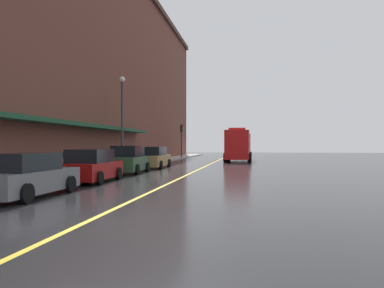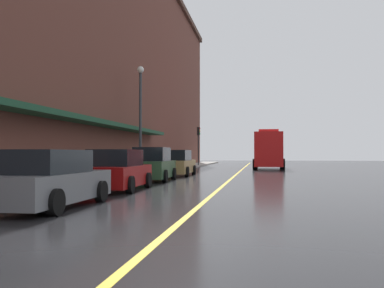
# 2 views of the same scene
# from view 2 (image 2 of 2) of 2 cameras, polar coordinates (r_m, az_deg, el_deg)

# --- Properties ---
(ground_plane) EXTENTS (112.00, 112.00, 0.00)m
(ground_plane) POSITION_cam_2_polar(r_m,az_deg,el_deg) (31.91, 6.28, -3.91)
(ground_plane) COLOR #232326
(sidewalk_left) EXTENTS (2.40, 70.00, 0.15)m
(sidewalk_left) POSITION_cam_2_polar(r_m,az_deg,el_deg) (32.82, -4.61, -3.71)
(sidewalk_left) COLOR #ADA8A0
(sidewalk_left) RESTS_ON ground
(lane_center_stripe) EXTENTS (0.16, 70.00, 0.01)m
(lane_center_stripe) POSITION_cam_2_polar(r_m,az_deg,el_deg) (31.91, 6.28, -3.90)
(lane_center_stripe) COLOR gold
(lane_center_stripe) RESTS_ON ground
(brick_building_left) EXTENTS (10.01, 64.00, 18.93)m
(brick_building_left) POSITION_cam_2_polar(r_m,az_deg,el_deg) (34.60, -14.28, 12.14)
(brick_building_left) COLOR brown
(brick_building_left) RESTS_ON ground
(parked_car_0) EXTENTS (1.99, 4.62, 1.56)m
(parked_car_0) POSITION_cam_2_polar(r_m,az_deg,el_deg) (11.97, -18.80, -4.68)
(parked_car_0) COLOR #595B60
(parked_car_0) RESTS_ON ground
(parked_car_1) EXTENTS (2.14, 4.49, 1.61)m
(parked_car_1) POSITION_cam_2_polar(r_m,az_deg,el_deg) (17.03, -10.11, -3.62)
(parked_car_1) COLOR maroon
(parked_car_1) RESTS_ON ground
(parked_car_2) EXTENTS (2.12, 4.25, 1.78)m
(parked_car_2) POSITION_cam_2_polar(r_m,az_deg,el_deg) (22.62, -5.33, -2.88)
(parked_car_2) COLOR #2D5133
(parked_car_2) RESTS_ON ground
(parked_car_3) EXTENTS (2.15, 4.79, 1.68)m
(parked_car_3) POSITION_cam_2_polar(r_m,az_deg,el_deg) (27.95, -2.14, -2.66)
(parked_car_3) COLOR #A5844C
(parked_car_3) RESTS_ON ground
(fire_truck) EXTENTS (2.91, 7.85, 3.59)m
(fire_truck) POSITION_cam_2_polar(r_m,az_deg,el_deg) (40.35, 10.36, -0.92)
(fire_truck) COLOR red
(fire_truck) RESTS_ON ground
(parking_meter_0) EXTENTS (0.14, 0.18, 1.33)m
(parking_meter_0) POSITION_cam_2_polar(r_m,az_deg,el_deg) (21.05, -10.23, -2.36)
(parking_meter_0) COLOR #4C4C51
(parking_meter_0) RESTS_ON sidewalk_left
(parking_meter_1) EXTENTS (0.14, 0.18, 1.33)m
(parking_meter_1) POSITION_cam_2_polar(r_m,az_deg,el_deg) (17.39, -14.58, -2.56)
(parking_meter_1) COLOR #4C4C51
(parking_meter_1) RESTS_ON sidewalk_left
(parking_meter_2) EXTENTS (0.14, 0.18, 1.33)m
(parking_meter_2) POSITION_cam_2_polar(r_m,az_deg,el_deg) (12.85, -23.94, -2.96)
(parking_meter_2) COLOR #4C4C51
(parking_meter_2) RESTS_ON sidewalk_left
(street_lamp_left) EXTENTS (0.44, 0.44, 6.94)m
(street_lamp_left) POSITION_cam_2_polar(r_m,az_deg,el_deg) (27.30, -7.02, 4.90)
(street_lamp_left) COLOR #33383D
(street_lamp_left) RESTS_ON sidewalk_left
(traffic_light_near) EXTENTS (0.38, 0.36, 4.30)m
(traffic_light_near) POSITION_cam_2_polar(r_m,az_deg,el_deg) (47.63, 0.88, 0.74)
(traffic_light_near) COLOR #232326
(traffic_light_near) RESTS_ON sidewalk_left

